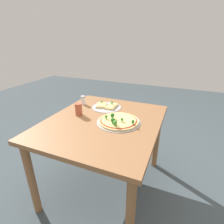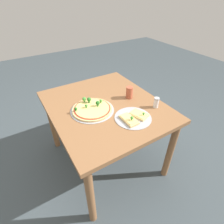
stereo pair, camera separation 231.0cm
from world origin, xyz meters
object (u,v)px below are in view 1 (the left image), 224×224
at_px(pizza_tray_slice, 107,106).
at_px(condiment_shaker, 83,100).
at_px(pizza_tray_whole, 118,121).
at_px(dining_table, 103,130).
at_px(drinking_cup, 79,109).

xyz_separation_m(pizza_tray_slice, condiment_shaker, (0.03, -0.25, 0.04)).
bearing_deg(pizza_tray_whole, pizza_tray_slice, -139.76).
distance_m(dining_table, pizza_tray_whole, 0.17).
height_order(drinking_cup, condiment_shaker, drinking_cup).
xyz_separation_m(drinking_cup, condiment_shaker, (-0.24, -0.10, -0.01)).
bearing_deg(dining_table, condiment_shaker, -126.34).
bearing_deg(dining_table, drinking_cup, -93.48).
relative_size(dining_table, condiment_shaker, 11.73).
xyz_separation_m(pizza_tray_whole, pizza_tray_slice, (-0.27, -0.23, -0.00)).
bearing_deg(dining_table, pizza_tray_whole, 96.10).
distance_m(dining_table, condiment_shaker, 0.46).
xyz_separation_m(pizza_tray_whole, drinking_cup, (-0.00, -0.38, 0.04)).
relative_size(pizza_tray_slice, condiment_shaker, 3.18).
xyz_separation_m(dining_table, pizza_tray_slice, (-0.28, -0.10, 0.10)).
relative_size(dining_table, pizza_tray_whole, 2.97).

